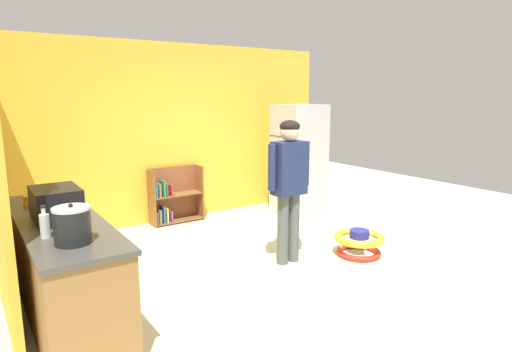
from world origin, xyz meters
TOP-DOWN VIEW (x-y plane):
  - ground_plane at (0.00, 0.00)m, footprint 12.00×12.00m
  - back_wall at (0.00, 2.33)m, footprint 5.20×0.06m
  - kitchen_counter at (-2.20, 0.02)m, footprint 0.65×2.29m
  - refrigerator at (1.71, 1.49)m, footprint 0.73×0.68m
  - bookshelf at (-0.25, 2.15)m, footprint 0.80×0.28m
  - standing_person at (0.22, -0.12)m, footprint 0.57×0.23m
  - baby_walker at (1.07, -0.44)m, footprint 0.60×0.60m
  - microwave at (-2.21, -0.04)m, footprint 0.37×0.48m
  - crock_pot at (-2.23, -0.72)m, footprint 0.26×0.26m
  - banana_bunch at (-2.22, 0.73)m, footprint 0.12×0.16m
  - green_glass_bottle at (-2.08, 0.36)m, footprint 0.07×0.07m
  - clear_bottle at (-2.38, -0.48)m, footprint 0.07×0.07m
  - yellow_cup at (-2.00, 0.25)m, footprint 0.08×0.08m
  - red_cup at (-2.25, 0.90)m, footprint 0.08×0.08m
  - orange_cup at (-2.36, 0.64)m, footprint 0.08×0.08m
  - blue_cup at (-2.26, 0.49)m, footprint 0.08×0.08m
  - green_cup at (-2.01, 0.98)m, footprint 0.08×0.08m

SIDE VIEW (x-z plane):
  - ground_plane at x=0.00m, z-range 0.00..0.00m
  - baby_walker at x=1.07m, z-range 0.00..0.32m
  - bookshelf at x=-0.25m, z-range -0.05..0.80m
  - kitchen_counter at x=-2.20m, z-range 0.00..0.90m
  - refrigerator at x=1.71m, z-range 0.00..1.78m
  - banana_bunch at x=-2.22m, z-range 0.91..0.95m
  - yellow_cup at x=-2.00m, z-range 0.90..0.99m
  - red_cup at x=-2.25m, z-range 0.90..0.99m
  - orange_cup at x=-2.36m, z-range 0.90..0.99m
  - blue_cup at x=-2.26m, z-range 0.90..0.99m
  - green_cup at x=-2.01m, z-range 0.90..0.99m
  - green_glass_bottle at x=-2.08m, z-range 0.88..1.12m
  - clear_bottle at x=-2.38m, z-range 0.88..1.12m
  - standing_person at x=0.22m, z-range 0.18..1.84m
  - crock_pot at x=-2.23m, z-range 0.89..1.18m
  - microwave at x=-2.21m, z-range 0.90..1.18m
  - back_wall at x=0.00m, z-range 0.00..2.70m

